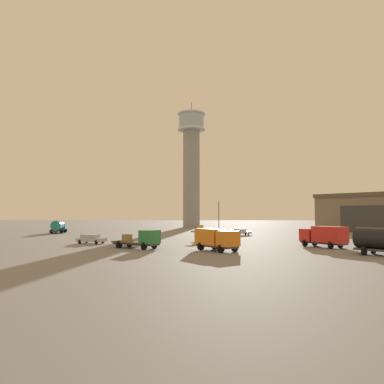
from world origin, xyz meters
The scene contains 10 objects.
ground_plane centered at (0.00, 0.00, 0.00)m, with size 400.00×400.00×0.00m, color slate.
control_tower centered at (-5.59, 73.83, 22.62)m, with size 9.50×9.50×43.28m.
airplane_blue centered at (0.60, 13.91, 1.22)m, with size 7.50×6.96×2.61m.
truck_box_red centered at (15.74, 2.80, 1.62)m, with size 5.67×6.45×2.89m.
truck_flatbed_green centered at (-8.87, -0.08, 1.21)m, with size 7.01×5.47×2.47m.
truck_box_orange centered at (0.86, -2.36, 1.57)m, with size 5.61×6.19×2.71m.
truck_fuel_tanker_teal centered at (-35.44, 35.95, 1.65)m, with size 4.10×7.45×2.99m.
car_white centered at (6.93, 30.16, 0.74)m, with size 4.61×3.61×1.37m.
car_silver centered at (-18.23, 7.71, 0.74)m, with size 4.81×3.15×1.37m.
light_post_west centered at (2.61, 40.39, 4.79)m, with size 0.44×0.44×7.96m.
Camera 1 is at (-0.29, -46.61, 4.62)m, focal length 33.13 mm.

